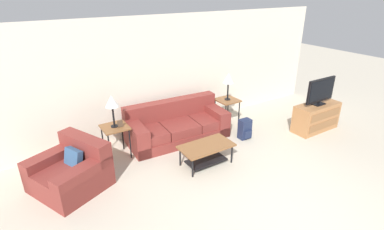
% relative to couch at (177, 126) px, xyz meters
% --- Properties ---
extents(ground_plane, '(24.00, 24.00, 0.00)m').
position_rel_couch_xyz_m(ground_plane, '(0.10, -3.20, -0.29)').
color(ground_plane, beige).
extents(wall_back, '(8.99, 0.06, 2.60)m').
position_rel_couch_xyz_m(wall_back, '(0.10, 0.64, 1.01)').
color(wall_back, silver).
rests_on(wall_back, ground_plane).
extents(couch, '(2.23, 1.05, 0.82)m').
position_rel_couch_xyz_m(couch, '(0.00, 0.00, 0.00)').
color(couch, maroon).
rests_on(couch, ground_plane).
extents(armchair, '(1.37, 1.40, 0.80)m').
position_rel_couch_xyz_m(armchair, '(-2.35, -0.57, -0.01)').
color(armchair, maroon).
rests_on(armchair, ground_plane).
extents(coffee_table, '(1.01, 0.56, 0.41)m').
position_rel_couch_xyz_m(coffee_table, '(-0.05, -1.21, 0.01)').
color(coffee_table, brown).
rests_on(coffee_table, ground_plane).
extents(side_table_left, '(0.49, 0.50, 0.66)m').
position_rel_couch_xyz_m(side_table_left, '(-1.38, -0.03, 0.29)').
color(side_table_left, brown).
rests_on(side_table_left, ground_plane).
extents(side_table_right, '(0.49, 0.50, 0.66)m').
position_rel_couch_xyz_m(side_table_right, '(1.38, -0.03, 0.29)').
color(side_table_right, brown).
rests_on(side_table_right, ground_plane).
extents(table_lamp_left, '(0.26, 0.26, 0.63)m').
position_rel_couch_xyz_m(table_lamp_left, '(-1.38, -0.03, 0.87)').
color(table_lamp_left, black).
rests_on(table_lamp_left, side_table_left).
extents(table_lamp_right, '(0.26, 0.26, 0.63)m').
position_rel_couch_xyz_m(table_lamp_right, '(1.38, -0.03, 0.87)').
color(table_lamp_right, black).
rests_on(table_lamp_right, side_table_right).
extents(tv_console, '(1.16, 0.47, 0.64)m').
position_rel_couch_xyz_m(tv_console, '(2.97, -1.36, 0.03)').
color(tv_console, '#A87042').
rests_on(tv_console, ground_plane).
extents(television, '(0.87, 0.20, 0.61)m').
position_rel_couch_xyz_m(television, '(2.97, -1.36, 0.67)').
color(television, black).
rests_on(television, tv_console).
extents(backpack, '(0.26, 0.26, 0.45)m').
position_rel_couch_xyz_m(backpack, '(1.28, -0.80, -0.07)').
color(backpack, '#1E2847').
rests_on(backpack, ground_plane).
extents(picture_frame, '(0.10, 0.04, 0.13)m').
position_rel_couch_xyz_m(picture_frame, '(-1.29, -0.10, 0.43)').
color(picture_frame, '#4C3828').
rests_on(picture_frame, side_table_left).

